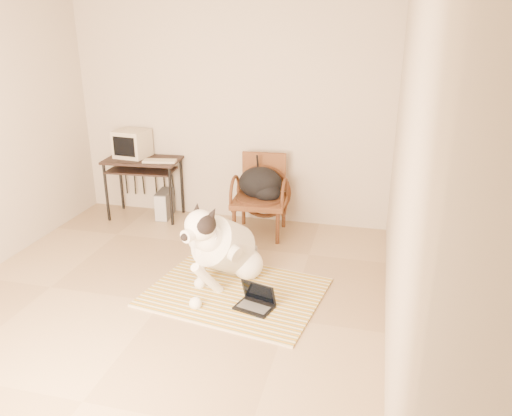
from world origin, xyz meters
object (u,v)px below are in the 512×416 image
(pc_tower, at_px, (165,204))
(rattan_chair, at_px, (261,195))
(computer_desk, at_px, (143,168))
(dog, at_px, (223,248))
(backpack, at_px, (261,185))
(crt_monitor, at_px, (132,144))
(laptop, at_px, (256,301))

(pc_tower, relative_size, rattan_chair, 0.42)
(computer_desk, distance_m, pc_tower, 0.56)
(dog, bearing_deg, backpack, 86.67)
(pc_tower, bearing_deg, crt_monitor, 175.86)
(crt_monitor, xyz_separation_m, rattan_chair, (1.74, -0.20, -0.48))
(rattan_chair, bearing_deg, dog, -92.74)
(backpack, bearing_deg, computer_desk, 175.27)
(laptop, xyz_separation_m, rattan_chair, (-0.37, 1.71, 0.40))
(pc_tower, bearing_deg, backpack, -7.95)
(dog, height_order, crt_monitor, crt_monitor)
(laptop, height_order, rattan_chair, rattan_chair)
(laptop, distance_m, pc_tower, 2.54)
(backpack, bearing_deg, rattan_chair, 133.16)
(pc_tower, height_order, rattan_chair, rattan_chair)
(laptop, bearing_deg, backpack, 101.74)
(computer_desk, xyz_separation_m, backpack, (1.59, -0.13, -0.06))
(crt_monitor, bearing_deg, rattan_chair, -6.69)
(pc_tower, bearing_deg, laptop, -47.96)
(pc_tower, bearing_deg, computer_desk, -166.89)
(crt_monitor, relative_size, pc_tower, 1.07)
(pc_tower, xyz_separation_m, backpack, (1.35, -0.19, 0.43))
(dog, height_order, rattan_chair, rattan_chair)
(computer_desk, distance_m, crt_monitor, 0.34)
(pc_tower, xyz_separation_m, rattan_chair, (1.34, -0.17, 0.30))
(dog, xyz_separation_m, pc_tower, (-1.27, 1.48, -0.19))
(crt_monitor, bearing_deg, pc_tower, -4.14)
(laptop, height_order, backpack, backpack)
(computer_desk, xyz_separation_m, rattan_chair, (1.58, -0.12, -0.20))
(crt_monitor, relative_size, rattan_chair, 0.45)
(crt_monitor, bearing_deg, backpack, -7.07)
(crt_monitor, bearing_deg, dog, -41.87)
(dog, height_order, laptop, dog)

